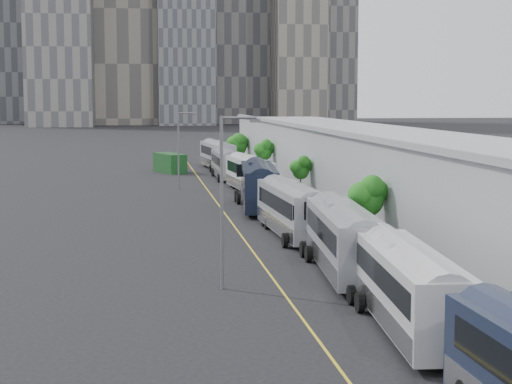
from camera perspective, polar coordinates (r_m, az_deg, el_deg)
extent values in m
cube|color=gray|center=(57.37, 10.22, -3.57)|extent=(10.00, 170.00, 0.12)
cube|color=gold|center=(55.08, -0.25, -3.93)|extent=(0.12, 160.00, 0.02)
cube|color=gray|center=(58.26, 14.03, -0.19)|extent=(12.00, 160.00, 6.80)
cube|color=gray|center=(58.04, 14.10, 2.22)|extent=(12.45, 160.40, 2.57)
cube|color=gray|center=(56.05, 8.51, 3.38)|extent=(0.30, 160.00, 0.40)
cube|color=slate|center=(310.66, -4.74, 11.88)|extent=(20.00, 20.00, 80.00)
cube|color=gray|center=(309.99, 2.86, 10.97)|extent=(18.00, 18.00, 70.00)
cube|color=slate|center=(348.42, 4.60, 12.10)|extent=(22.00, 22.00, 90.00)
cube|color=silver|center=(36.79, 10.10, -6.28)|extent=(3.46, 12.62, 3.02)
cube|color=black|center=(36.50, 10.21, -5.52)|extent=(3.40, 11.14, 1.03)
cube|color=silver|center=(37.01, 10.07, -7.75)|extent=(3.48, 12.38, 0.97)
cube|color=silver|center=(37.82, 9.48, -3.37)|extent=(1.41, 2.20, 0.29)
cube|color=gray|center=(48.12, 5.84, -3.11)|extent=(3.61, 13.37, 3.20)
cube|color=black|center=(47.83, 5.90, -2.47)|extent=(3.55, 11.79, 1.09)
cube|color=silver|center=(48.30, 5.82, -4.31)|extent=(3.63, 13.11, 1.02)
cube|color=gray|center=(49.33, 5.45, -0.81)|extent=(1.48, 2.33, 0.30)
cube|color=gray|center=(60.69, 2.40, -1.16)|extent=(3.15, 13.07, 3.14)
cube|color=black|center=(60.43, 2.44, -0.65)|extent=(3.14, 11.52, 1.07)
cube|color=silver|center=(60.83, 2.40, -2.09)|extent=(3.18, 12.81, 1.01)
cube|color=gray|center=(61.96, 2.17, 0.60)|extent=(1.39, 2.25, 0.30)
cube|color=black|center=(75.39, 0.18, 0.43)|extent=(4.15, 14.20, 3.39)
cube|color=black|center=(75.12, 0.21, 0.88)|extent=(4.04, 12.53, 1.15)
cube|color=silver|center=(75.51, 0.18, -0.39)|extent=(4.16, 13.93, 1.09)
cube|color=black|center=(76.82, 0.02, 1.93)|extent=(1.62, 2.49, 0.32)
cube|color=silver|center=(89.03, -0.44, 1.22)|extent=(3.65, 13.00, 3.11)
cube|color=black|center=(88.79, -0.42, 1.57)|extent=(3.58, 11.47, 1.06)
cube|color=silver|center=(89.13, -0.44, 0.59)|extent=(3.67, 12.75, 0.99)
cube|color=silver|center=(90.36, -0.56, 2.38)|extent=(1.46, 2.27, 0.30)
cube|color=gray|center=(103.82, -2.05, 1.90)|extent=(2.47, 12.21, 2.96)
cube|color=black|center=(103.59, -2.04, 2.18)|extent=(2.53, 10.75, 1.01)
cube|color=silver|center=(103.90, -2.05, 1.37)|extent=(2.51, 11.97, 0.95)
cube|color=gray|center=(105.11, -2.13, 2.83)|extent=(1.23, 2.07, 0.28)
cube|color=#9A9CA4|center=(117.64, -2.58, 2.49)|extent=(3.83, 13.50, 3.23)
cube|color=black|center=(117.40, -2.58, 2.77)|extent=(3.75, 11.91, 1.10)
cube|color=silver|center=(117.71, -2.58, 1.99)|extent=(3.84, 13.24, 1.03)
cube|color=#9A9CA4|center=(119.06, -2.65, 3.39)|extent=(1.53, 2.36, 0.31)
cylinder|color=black|center=(55.08, 7.37, -2.09)|extent=(0.18, 0.18, 3.61)
sphere|color=#166116|center=(54.85, 7.39, -0.20)|extent=(2.18, 2.18, 2.18)
cylinder|color=black|center=(78.63, 2.98, 0.39)|extent=(0.18, 0.18, 3.40)
sphere|color=#166116|center=(78.47, 2.99, 1.59)|extent=(1.58, 1.58, 1.58)
cylinder|color=black|center=(100.47, 0.53, 1.78)|extent=(0.18, 0.18, 3.72)
sphere|color=#166116|center=(100.34, 0.53, 2.83)|extent=(1.94, 1.94, 1.94)
cylinder|color=black|center=(124.04, -1.28, 2.49)|extent=(0.18, 0.18, 3.05)
sphere|color=#166116|center=(123.93, -1.29, 3.28)|extent=(2.93, 2.93, 2.93)
cylinder|color=#59595E|center=(43.55, -2.30, -0.76)|extent=(0.18, 0.18, 8.89)
cylinder|color=#59595E|center=(43.33, -1.13, 4.97)|extent=(1.80, 0.14, 0.14)
cube|color=#59595E|center=(43.43, -0.08, 4.78)|extent=(0.50, 0.22, 0.18)
cylinder|color=#59595E|center=(91.77, -5.19, 2.75)|extent=(0.18, 0.18, 8.26)
cylinder|color=#59595E|center=(91.65, -4.65, 5.27)|extent=(1.80, 0.14, 0.14)
cube|color=#59595E|center=(91.70, -4.15, 5.18)|extent=(0.50, 0.22, 0.18)
cube|color=#123D17|center=(112.77, -5.77, 1.94)|extent=(4.32, 6.74, 2.51)
imported|color=black|center=(125.92, -5.71, 2.17)|extent=(3.61, 5.92, 1.53)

